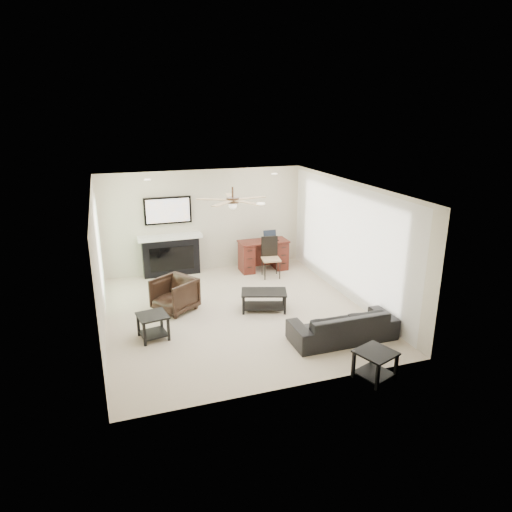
# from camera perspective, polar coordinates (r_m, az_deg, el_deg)

# --- Properties ---
(room_shell) EXTENTS (5.50, 5.54, 2.52)m
(room_shell) POSITION_cam_1_polar(r_m,az_deg,el_deg) (8.76, -1.65, 3.41)
(room_shell) COLOR #C2B09C
(room_shell) RESTS_ON ground
(sofa) EXTENTS (1.88, 0.73, 0.55)m
(sofa) POSITION_cam_1_polar(r_m,az_deg,el_deg) (8.21, 10.80, -8.46)
(sofa) COLOR black
(sofa) RESTS_ON ground
(armchair) EXTENTS (1.03, 1.02, 0.68)m
(armchair) POSITION_cam_1_polar(r_m,az_deg,el_deg) (9.28, -10.13, -4.77)
(armchair) COLOR black
(armchair) RESTS_ON ground
(coffee_table) EXTENTS (1.01, 0.76, 0.40)m
(coffee_table) POSITION_cam_1_polar(r_m,az_deg,el_deg) (9.21, 1.00, -5.61)
(coffee_table) COLOR black
(coffee_table) RESTS_ON ground
(end_table_near) EXTENTS (0.67, 0.67, 0.45)m
(end_table_near) POSITION_cam_1_polar(r_m,az_deg,el_deg) (7.23, 14.62, -13.06)
(end_table_near) COLOR black
(end_table_near) RESTS_ON ground
(end_table_left) EXTENTS (0.58, 0.58, 0.45)m
(end_table_left) POSITION_cam_1_polar(r_m,az_deg,el_deg) (8.32, -12.73, -8.59)
(end_table_left) COLOR black
(end_table_left) RESTS_ON ground
(fireplace_unit) EXTENTS (1.52, 0.34, 1.91)m
(fireplace_unit) POSITION_cam_1_polar(r_m,az_deg,el_deg) (11.10, -10.69, 2.34)
(fireplace_unit) COLOR black
(fireplace_unit) RESTS_ON ground
(desk) EXTENTS (1.22, 0.56, 0.76)m
(desk) POSITION_cam_1_polar(r_m,az_deg,el_deg) (11.42, 0.92, 0.08)
(desk) COLOR #3F170F
(desk) RESTS_ON ground
(desk_chair) EXTENTS (0.48, 0.50, 0.97)m
(desk_chair) POSITION_cam_1_polar(r_m,az_deg,el_deg) (10.90, 1.88, -0.23)
(desk_chair) COLOR black
(desk_chair) RESTS_ON ground
(laptop) EXTENTS (0.33, 0.24, 0.23)m
(laptop) POSITION_cam_1_polar(r_m,az_deg,el_deg) (11.33, 1.92, 2.53)
(laptop) COLOR black
(laptop) RESTS_ON desk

